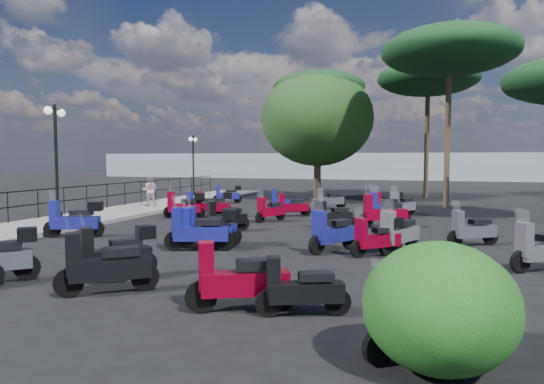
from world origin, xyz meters
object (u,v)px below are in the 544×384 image
(scooter_19, at_px, (239,280))
(pine_1, at_px, (450,51))
(scooter_2, at_px, (75,220))
(pine_0, at_px, (428,79))
(lamp_post_1, at_px, (56,154))
(scooter_21, at_px, (398,233))
(scooter_16, at_px, (292,206))
(scooter_6, at_px, (105,267))
(scooter_5, at_px, (227,195))
(broadleaf_tree, at_px, (317,119))
(scooter_26, at_px, (377,237))
(pine_2, at_px, (319,88))
(scooter_11, at_px, (285,202))
(scooter_15, at_px, (334,216))
(scooter_30, at_px, (207,229))
(scooter_28, at_px, (384,208))
(scooter_23, at_px, (402,206))
(scooter_27, at_px, (472,230))
(scooter_24, at_px, (301,290))
(pedestrian_far, at_px, (150,190))
(scooter_3, at_px, (185,206))
(scooter_18, at_px, (414,323))
(scooter_10, at_px, (270,211))
(scooter_20, at_px, (333,233))
(scooter_29, at_px, (387,204))
(lamp_post_2, at_px, (193,161))
(scooter_8, at_px, (225,218))
(scooter_14, at_px, (212,227))
(scooter_25, at_px, (544,247))
(scooter_13, at_px, (198,232))
(scooter_22, at_px, (383,213))
(scooter_17, at_px, (329,200))
(scooter_9, at_px, (201,206))

(scooter_19, relative_size, pine_1, 0.19)
(scooter_2, height_order, pine_0, pine_0)
(lamp_post_1, xyz_separation_m, scooter_21, (12.54, -1.96, -2.09))
(scooter_16, bearing_deg, scooter_6, 153.09)
(scooter_5, distance_m, broadleaf_tree, 6.93)
(scooter_26, height_order, pine_2, pine_2)
(scooter_11, relative_size, scooter_15, 1.27)
(scooter_30, bearing_deg, scooter_28, -44.26)
(scooter_23, height_order, scooter_27, scooter_23)
(scooter_21, bearing_deg, scooter_24, 106.29)
(pedestrian_far, relative_size, scooter_15, 1.16)
(scooter_3, bearing_deg, scooter_24, -154.41)
(scooter_18, height_order, pine_2, pine_2)
(scooter_10, xyz_separation_m, scooter_16, (0.34, 1.86, -0.00))
(scooter_10, height_order, scooter_19, scooter_19)
(scooter_19, height_order, scooter_20, scooter_19)
(scooter_16, distance_m, scooter_29, 4.09)
(scooter_26, bearing_deg, pine_2, -26.07)
(lamp_post_2, height_order, scooter_29, lamp_post_2)
(lamp_post_2, bearing_deg, scooter_6, -76.00)
(pedestrian_far, xyz_separation_m, scooter_24, (10.81, -12.98, -0.48))
(broadleaf_tree, bearing_deg, scooter_8, -90.53)
(scooter_19, height_order, scooter_30, scooter_19)
(scooter_3, height_order, scooter_14, scooter_14)
(scooter_10, height_order, pine_2, pine_2)
(scooter_2, distance_m, scooter_23, 12.57)
(scooter_6, relative_size, scooter_24, 1.06)
(scooter_16, relative_size, scooter_18, 1.14)
(scooter_2, xyz_separation_m, scooter_29, (8.57, 8.90, -0.06))
(lamp_post_1, relative_size, scooter_21, 2.64)
(pine_2, bearing_deg, scooter_25, -62.46)
(scooter_26, bearing_deg, scooter_16, -13.17)
(scooter_20, xyz_separation_m, scooter_23, (1.27, 8.39, -0.04))
(scooter_13, relative_size, scooter_23, 1.26)
(scooter_5, bearing_deg, pine_1, -109.02)
(scooter_22, relative_size, scooter_23, 1.27)
(scooter_17, distance_m, scooter_29, 3.20)
(scooter_9, height_order, scooter_15, scooter_9)
(scooter_27, xyz_separation_m, pine_0, (-1.36, 16.53, 6.74))
(pine_0, bearing_deg, scooter_28, -97.24)
(scooter_5, relative_size, scooter_16, 1.03)
(scooter_2, height_order, scooter_29, scooter_2)
(lamp_post_1, distance_m, scooter_23, 13.72)
(scooter_11, relative_size, scooter_20, 1.02)
(scooter_21, height_order, scooter_30, scooter_21)
(lamp_post_2, xyz_separation_m, scooter_5, (3.42, -2.71, -1.75))
(scooter_16, bearing_deg, scooter_9, 87.81)
(scooter_13, distance_m, scooter_16, 7.96)
(scooter_26, xyz_separation_m, scooter_27, (2.34, 2.23, -0.02))
(pedestrian_far, bearing_deg, scooter_18, 110.69)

